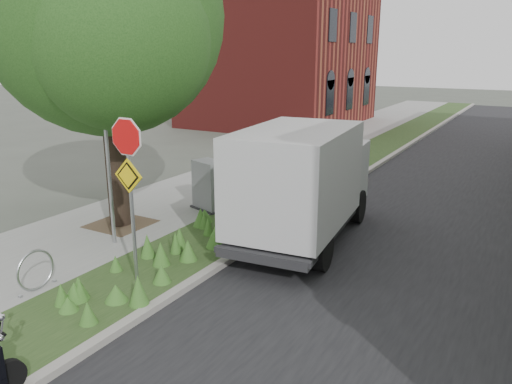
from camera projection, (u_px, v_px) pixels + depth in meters
ground at (175, 319)px, 8.34m from camera, size 120.00×120.00×0.00m
sidewalk_near at (256, 169)px, 18.70m from camera, size 3.50×60.00×0.12m
verge at (324, 178)px, 17.38m from camera, size 2.00×60.00×0.12m
kerb_near at (351, 182)px, 16.89m from camera, size 0.20×60.00×0.13m
road at (461, 198)px, 15.22m from camera, size 7.00×60.00×0.01m
street_tree_main at (105, 29)px, 11.39m from camera, size 6.21×5.54×7.66m
bare_post at (108, 156)px, 10.81m from camera, size 0.08×0.08×4.00m
bike_hoop at (35, 270)px, 9.01m from camera, size 0.06×0.78×0.77m
sign_assembly at (128, 167)px, 8.87m from camera, size 0.94×0.08×3.22m
brick_building at (280, 53)px, 30.11m from camera, size 9.40×10.40×8.30m
box_truck at (303, 179)px, 11.38m from camera, size 2.56×5.33×2.32m
utility_cabinet at (210, 186)px, 13.64m from camera, size 1.17×0.95×1.34m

